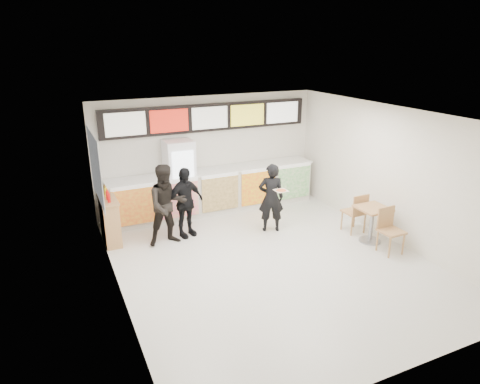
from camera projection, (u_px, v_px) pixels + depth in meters
floor at (271, 262)px, 8.80m from camera, size 7.00×7.00×0.00m
ceiling at (275, 116)px, 7.81m from camera, size 7.00×7.00×0.00m
wall_back at (209, 153)px, 11.31m from camera, size 6.00×0.00×6.00m
wall_left at (115, 218)px, 7.13m from camera, size 0.00×7.00×7.00m
wall_right at (391, 174)px, 9.49m from camera, size 0.00×7.00×7.00m
service_counter at (215, 191)px, 11.27m from camera, size 5.56×0.77×1.14m
menu_board at (209, 117)px, 10.92m from camera, size 5.50×0.14×0.70m
drinks_fridge at (180, 179)px, 10.77m from camera, size 0.70×0.67×2.00m
mirror_panel at (95, 167)px, 9.15m from camera, size 0.01×2.00×1.50m
customer_main at (271, 198)px, 10.01m from camera, size 0.70×0.58×1.65m
customer_left at (167, 205)px, 9.32m from camera, size 0.90×0.71×1.82m
customer_mid at (185, 203)px, 9.72m from camera, size 1.04×0.65×1.65m
pizza_slice at (281, 190)px, 9.51m from camera, size 0.36×0.36×0.02m
cafe_table at (372, 218)px, 9.51m from camera, size 0.67×1.68×0.98m
condiment_ledge at (110, 220)px, 9.50m from camera, size 0.38×0.93×1.24m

